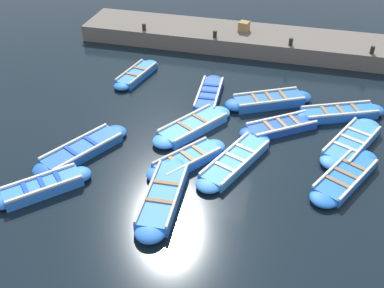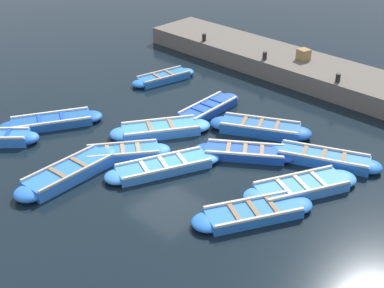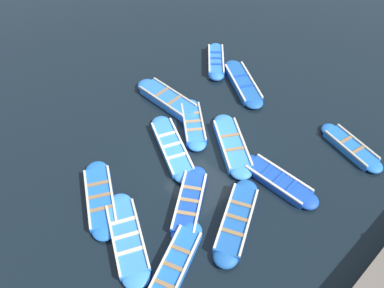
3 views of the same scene
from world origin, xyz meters
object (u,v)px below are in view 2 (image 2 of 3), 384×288
(boat_mid_row, at_px, (69,173))
(boat_alongside, at_px, (163,167))
(boat_inner_gap, at_px, (208,109))
(bollard_north, at_px, (204,37))
(boat_stern_in, at_px, (123,153))
(bollard_mid_south, at_px, (338,78))
(boat_centre, at_px, (260,128))
(boat_tucked, at_px, (161,130))
(boat_drifting, at_px, (51,122))
(boat_outer_left, at_px, (245,153))
(boat_outer_right, at_px, (301,187))
(wooden_crate, at_px, (304,54))
(boat_near_quay, at_px, (164,78))
(bollard_mid_north, at_px, (265,56))
(boat_end_of_row, at_px, (253,213))
(buoy_orange_near, at_px, (207,155))
(boat_far_corner, at_px, (324,158))

(boat_mid_row, relative_size, boat_alongside, 0.99)
(boat_inner_gap, bearing_deg, bollard_north, -135.43)
(boat_stern_in, distance_m, bollard_mid_south, 9.59)
(boat_centre, bearing_deg, boat_alongside, -8.52)
(boat_inner_gap, height_order, boat_tucked, boat_tucked)
(boat_mid_row, relative_size, boat_drifting, 1.03)
(boat_inner_gap, xyz_separation_m, bollard_mid_south, (-4.58, 2.99, 0.83))
(boat_drifting, bearing_deg, boat_outer_left, 116.20)
(boat_outer_right, bearing_deg, boat_mid_row, -51.98)
(boat_outer_right, bearing_deg, boat_inner_gap, -109.80)
(bollard_north, bearing_deg, wooden_crate, 103.39)
(boat_near_quay, height_order, bollard_mid_south, bollard_mid_south)
(boat_stern_in, relative_size, boat_centre, 0.83)
(boat_centre, distance_m, bollard_mid_north, 5.62)
(boat_inner_gap, distance_m, boat_end_of_row, 6.92)
(bollard_mid_north, relative_size, buoy_orange_near, 1.26)
(boat_near_quay, bearing_deg, boat_outer_right, 71.84)
(boat_outer_right, height_order, boat_far_corner, boat_far_corner)
(boat_outer_left, relative_size, boat_tucked, 0.90)
(boat_centre, distance_m, boat_far_corner, 2.85)
(boat_outer_right, relative_size, boat_centre, 1.03)
(boat_mid_row, bearing_deg, boat_alongside, 142.41)
(boat_outer_left, bearing_deg, boat_end_of_row, 43.23)
(boat_outer_left, xyz_separation_m, boat_alongside, (2.55, -1.34, -0.01))
(boat_stern_in, distance_m, wooden_crate, 10.39)
(boat_tucked, xyz_separation_m, boat_end_of_row, (1.60, 5.61, -0.02))
(boat_tucked, distance_m, boat_alongside, 2.57)
(boat_drifting, bearing_deg, bollard_mid_north, 163.96)
(bollard_mid_north, bearing_deg, boat_mid_row, 4.13)
(boat_outer_right, height_order, boat_outer_left, boat_outer_right)
(boat_drifting, xyz_separation_m, boat_far_corner, (-4.82, 8.87, 0.02))
(boat_near_quay, height_order, boat_stern_in, boat_stern_in)
(boat_near_quay, bearing_deg, boat_centre, 81.48)
(boat_end_of_row, height_order, boat_far_corner, boat_far_corner)
(boat_outer_left, relative_size, wooden_crate, 6.81)
(boat_near_quay, bearing_deg, boat_drifting, 1.51)
(boat_inner_gap, height_order, wooden_crate, wooden_crate)
(boat_end_of_row, bearing_deg, boat_far_corner, -177.38)
(boat_alongside, relative_size, wooden_crate, 8.20)
(boat_stern_in, height_order, boat_alongside, boat_stern_in)
(boat_near_quay, relative_size, wooden_crate, 6.68)
(boat_tucked, bearing_deg, boat_near_quay, -134.47)
(boat_end_of_row, bearing_deg, bollard_mid_south, -163.57)
(boat_end_of_row, xyz_separation_m, bollard_north, (-8.70, -10.06, 0.84))
(boat_outer_left, height_order, boat_end_of_row, boat_outer_left)
(boat_drifting, height_order, bollard_mid_north, bollard_mid_north)
(buoy_orange_near, bearing_deg, boat_near_quay, -121.22)
(boat_inner_gap, bearing_deg, boat_near_quay, -105.49)
(boat_drifting, height_order, buoy_orange_near, boat_drifting)
(boat_inner_gap, relative_size, buoy_orange_near, 12.87)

